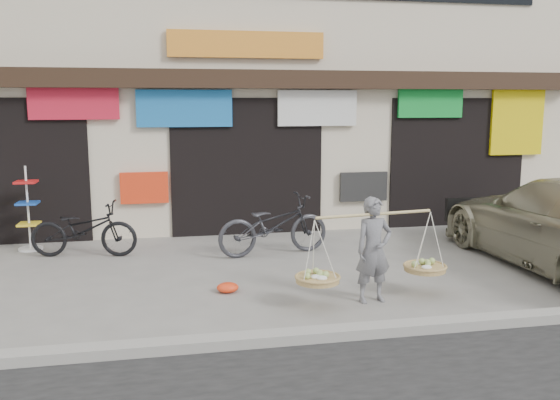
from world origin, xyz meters
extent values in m
plane|color=gray|center=(0.00, 0.00, 0.00)|extent=(70.00, 70.00, 0.00)
cube|color=gray|center=(0.00, -2.00, 0.06)|extent=(70.00, 0.25, 0.12)
cube|color=beige|center=(0.00, 6.50, 3.50)|extent=(14.00, 6.00, 7.00)
cube|color=black|center=(0.00, 3.35, 3.05)|extent=(14.00, 0.35, 0.35)
cube|color=black|center=(-4.50, 3.75, 1.35)|extent=(3.00, 0.60, 2.70)
cube|color=black|center=(0.00, 3.75, 1.35)|extent=(3.00, 0.60, 2.70)
cube|color=black|center=(4.50, 3.75, 1.35)|extent=(3.00, 0.60, 2.70)
cube|color=red|center=(-3.20, 3.42, 2.60)|extent=(1.60, 0.08, 0.60)
cube|color=#1A6BB8|center=(-1.20, 3.42, 2.50)|extent=(1.80, 0.08, 0.70)
cube|color=silver|center=(1.40, 3.42, 2.50)|extent=(1.60, 0.08, 0.70)
cube|color=#0F9431|center=(3.80, 3.42, 2.60)|extent=(1.40, 0.08, 0.60)
cube|color=yellow|center=(5.80, 3.42, 2.20)|extent=(1.20, 0.08, 1.40)
cube|color=red|center=(-2.00, 3.42, 1.00)|extent=(0.90, 0.08, 0.60)
cube|color=#252525|center=(2.40, 3.42, 0.90)|extent=(1.00, 0.08, 0.60)
cube|color=orange|center=(0.00, 3.42, 3.70)|extent=(3.00, 0.08, 0.50)
imported|color=slate|center=(1.04, -0.89, 0.70)|extent=(0.55, 0.40, 1.40)
cylinder|color=tan|center=(1.04, -0.89, 1.18)|extent=(1.64, 0.26, 0.04)
cylinder|color=tan|center=(0.26, -1.00, 0.38)|extent=(0.56, 0.56, 0.07)
ellipsoid|color=#A5BF66|center=(0.26, -1.00, 0.44)|extent=(0.39, 0.39, 0.10)
cylinder|color=tan|center=(1.83, -0.79, 0.38)|extent=(0.56, 0.56, 0.07)
ellipsoid|color=#A5BF66|center=(1.83, -0.79, 0.44)|extent=(0.39, 0.39, 0.10)
imported|color=black|center=(-3.00, 2.28, 0.47)|extent=(1.89, 0.93, 0.95)
imported|color=#2E2E33|center=(0.20, 1.78, 0.52)|extent=(2.07, 1.02, 1.04)
cube|color=black|center=(4.58, 2.38, 0.55)|extent=(1.70, 0.12, 0.45)
cube|color=silver|center=(4.57, 2.45, 0.45)|extent=(0.45, 0.03, 0.12)
cylinder|color=silver|center=(-4.02, 2.95, 0.02)|extent=(0.42, 0.42, 0.04)
cylinder|color=silver|center=(-4.02, 2.95, 0.76)|extent=(0.04, 0.04, 1.51)
cube|color=yellow|center=(-4.02, 2.95, 0.47)|extent=(0.37, 0.37, 0.04)
cube|color=#194CB2|center=(-4.02, 2.95, 0.85)|extent=(0.37, 0.37, 0.04)
cube|color=red|center=(-4.02, 2.95, 1.23)|extent=(0.37, 0.37, 0.04)
ellipsoid|color=#F63C17|center=(-0.81, -0.15, 0.07)|extent=(0.31, 0.25, 0.14)
camera|label=1|loc=(-1.64, -8.07, 2.63)|focal=38.00mm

